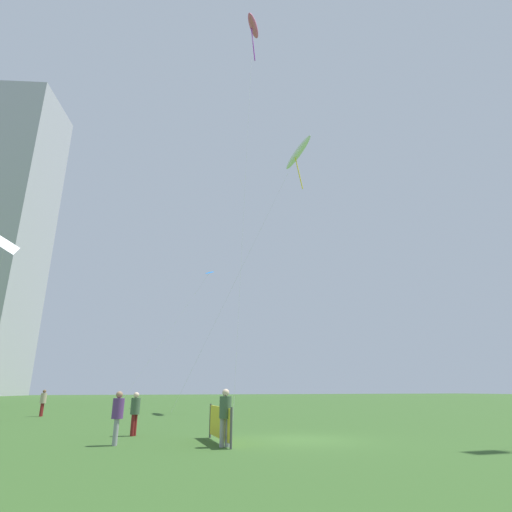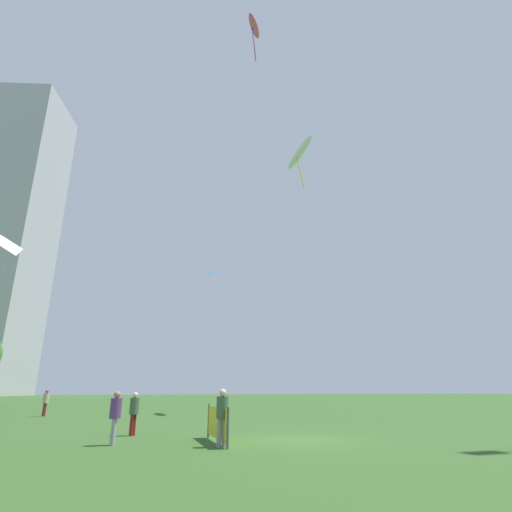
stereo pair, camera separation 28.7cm
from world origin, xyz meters
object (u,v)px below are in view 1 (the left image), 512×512
object	(u,v)px
kite_flying_0	(208,274)
person_standing_2	(118,414)
kite_flying_3	(298,153)
kite_flying_4	(253,27)
distant_highrise_0	(0,233)
person_standing_0	(43,401)
person_standing_1	(225,413)
kite_flying_2	(5,244)
person_standing_3	(135,410)
event_banner	(220,423)

from	to	relation	value
kite_flying_0	person_standing_2	bearing A→B (deg)	-106.74
kite_flying_3	kite_flying_4	world-z (taller)	kite_flying_4
person_standing_2	distant_highrise_0	world-z (taller)	distant_highrise_0
kite_flying_3	person_standing_0	bearing A→B (deg)	177.61
kite_flying_3	distant_highrise_0	xyz separation A→B (m)	(-55.85, 108.19, 24.85)
person_standing_1	kite_flying_2	xyz separation A→B (m)	(-13.18, 20.76, 11.77)
kite_flying_3	person_standing_3	bearing A→B (deg)	-135.46
person_standing_3	distant_highrise_0	size ratio (longest dim) A/B	0.02
person_standing_0	person_standing_3	bearing A→B (deg)	33.68
kite_flying_2	person_standing_0	bearing A→B (deg)	-15.24
person_standing_0	person_standing_2	world-z (taller)	person_standing_0
person_standing_1	kite_flying_4	size ratio (longest dim) A/B	0.05
person_standing_0	person_standing_1	world-z (taller)	person_standing_1
kite_flying_3	kite_flying_0	bearing A→B (deg)	119.53
person_standing_2	kite_flying_4	distance (m)	36.90
kite_flying_3	kite_flying_4	distance (m)	12.50
person_standing_3	kite_flying_0	distance (m)	30.07
kite_flying_2	kite_flying_4	xyz separation A→B (m)	(18.58, -6.64, 21.71)
kite_flying_2	distant_highrise_0	xyz separation A→B (m)	(-31.02, 106.08, 36.73)
person_standing_0	person_standing_2	bearing A→B (deg)	28.46
kite_flying_4	event_banner	xyz separation A→B (m)	(-5.32, -12.99, -33.87)
kite_flying_2	kite_flying_4	distance (m)	29.34
distant_highrise_0	person_standing_3	bearing A→B (deg)	-56.80
person_standing_0	distant_highrise_0	size ratio (longest dim) A/B	0.02
event_banner	kite_flying_3	bearing A→B (deg)	56.56
distant_highrise_0	event_banner	distance (m)	141.96
person_standing_3	kite_flying_2	distance (m)	22.68
person_standing_3	kite_flying_0	bearing A→B (deg)	-162.95
person_standing_2	person_standing_3	distance (m)	3.00
person_standing_3	event_banner	distance (m)	4.39
person_standing_1	person_standing_3	world-z (taller)	person_standing_1
person_standing_2	event_banner	bearing A→B (deg)	-92.49
person_standing_0	kite_flying_2	bearing A→B (deg)	-92.44
person_standing_0	kite_flying_3	distance (m)	31.11
person_standing_2	person_standing_1	bearing A→B (deg)	-109.83
person_standing_2	event_banner	distance (m)	3.60
person_standing_0	kite_flying_0	xyz separation A→B (m)	(13.65, 10.67, 13.38)
distant_highrise_0	event_banner	size ratio (longest dim) A/B	28.70
person_standing_2	kite_flying_0	world-z (taller)	kite_flying_0
event_banner	person_standing_1	bearing A→B (deg)	-94.08
person_standing_0	kite_flying_2	xyz separation A→B (m)	(-4.65, 1.27, 11.79)
event_banner	kite_flying_0	bearing A→B (deg)	80.14
person_standing_3	kite_flying_3	world-z (taller)	kite_flying_3
kite_flying_3	person_standing_2	bearing A→B (deg)	-131.48
kite_flying_0	event_banner	distance (m)	32.52
person_standing_1	event_banner	xyz separation A→B (m)	(0.08, 1.13, -0.38)
person_standing_3	kite_flying_2	xyz separation A→B (m)	(-10.39, 16.31, 11.84)
kite_flying_0	kite_flying_2	xyz separation A→B (m)	(-18.30, -9.41, -1.59)
distant_highrise_0	kite_flying_0	bearing A→B (deg)	-48.46
kite_flying_3	event_banner	xyz separation A→B (m)	(-11.57, -17.52, -24.03)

